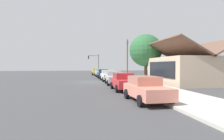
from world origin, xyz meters
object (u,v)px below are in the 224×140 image
object	(u,v)px
utility_pole_wooden	(127,57)
car_navy	(103,74)
car_seafoam	(100,73)
fire_hydrant_red	(108,75)
car_silver	(114,78)
car_mustard	(97,72)
shade_tree	(146,50)
car_cherry	(124,81)
car_ivory	(108,75)
car_coral	(146,89)
traffic_light_main	(95,61)

from	to	relation	value
utility_pole_wooden	car_navy	bearing A→B (deg)	-54.32
car_seafoam	fire_hydrant_red	xyz separation A→B (m)	(2.52, 1.31, -0.32)
car_silver	fire_hydrant_red	bearing A→B (deg)	177.80
car_mustard	fire_hydrant_red	world-z (taller)	car_mustard
car_mustard	shade_tree	distance (m)	19.30
car_navy	car_silver	xyz separation A→B (m)	(11.55, -0.08, 0.00)
car_cherry	car_ivory	bearing A→B (deg)	179.60
car_navy	shade_tree	distance (m)	9.35
car_silver	utility_pole_wooden	xyz separation A→B (m)	(-15.35, 5.38, 3.11)
car_coral	traffic_light_main	size ratio (longest dim) A/B	0.88
car_ivory	fire_hydrant_red	bearing A→B (deg)	171.68
car_seafoam	utility_pole_wooden	world-z (taller)	utility_pole_wooden
car_ivory	shade_tree	xyz separation A→B (m)	(0.44, 5.67, 3.73)
car_cherry	shade_tree	world-z (taller)	shade_tree
traffic_light_main	car_silver	bearing A→B (deg)	0.58
car_navy	traffic_light_main	bearing A→B (deg)	-176.79
car_ivory	car_coral	world-z (taller)	same
car_seafoam	car_cherry	bearing A→B (deg)	-1.43
utility_pole_wooden	fire_hydrant_red	distance (m)	5.29
car_coral	traffic_light_main	xyz separation A→B (m)	(-39.36, -0.26, 2.68)
car_navy	car_ivory	size ratio (longest dim) A/B	0.97
car_cherry	traffic_light_main	world-z (taller)	traffic_light_main
car_silver	utility_pole_wooden	size ratio (longest dim) A/B	0.66
car_seafoam	car_ivory	size ratio (longest dim) A/B	0.96
car_mustard	car_cherry	distance (m)	28.81
car_coral	shade_tree	bearing A→B (deg)	159.05
car_coral	fire_hydrant_red	distance (m)	26.47
car_silver	car_cherry	xyz separation A→B (m)	(5.73, -0.13, -0.00)
car_seafoam	utility_pole_wooden	size ratio (longest dim) A/B	0.59
car_navy	car_cherry	bearing A→B (deg)	1.24
traffic_light_main	utility_pole_wooden	world-z (taller)	utility_pole_wooden
car_ivory	shade_tree	distance (m)	6.80
car_navy	fire_hydrant_red	bearing A→B (deg)	160.46
car_coral	car_ivory	bearing A→B (deg)	177.83
shade_tree	traffic_light_main	size ratio (longest dim) A/B	1.34
car_seafoam	car_silver	xyz separation A→B (m)	(17.37, -0.07, 0.00)
car_cherry	utility_pole_wooden	bearing A→B (deg)	165.77
car_navy	traffic_light_main	size ratio (longest dim) A/B	0.85
car_navy	car_mustard	bearing A→B (deg)	-176.83
car_ivory	car_silver	distance (m)	5.51
car_mustard	utility_pole_wooden	size ratio (longest dim) A/B	0.59
car_ivory	utility_pole_wooden	distance (m)	11.63
car_seafoam	fire_hydrant_red	distance (m)	2.86
car_cherry	traffic_light_main	size ratio (longest dim) A/B	0.86
car_silver	shade_tree	distance (m)	8.49
shade_tree	car_cherry	bearing A→B (deg)	-28.35
shade_tree	fire_hydrant_red	xyz separation A→B (m)	(-9.78, -4.32, -4.04)
car_navy	car_ivory	xyz separation A→B (m)	(6.03, -0.05, 0.00)
car_mustard	car_cherry	world-z (taller)	same
car_seafoam	fire_hydrant_red	world-z (taller)	car_seafoam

